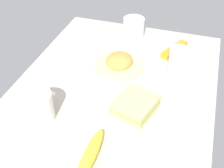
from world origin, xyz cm
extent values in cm
cube|color=#BCB29E|center=(0.00, 0.00, 1.00)|extent=(90.00, 64.00, 2.00)
cylinder|color=#EAE58C|center=(14.13, 1.81, 2.60)|extent=(17.81, 17.81, 1.20)
ellipsoid|color=#B28C3F|center=(14.13, 1.81, 4.29)|extent=(10.47, 9.42, 4.36)
cylinder|color=white|center=(-17.94, 16.28, 6.49)|extent=(9.14, 9.14, 8.99)
cylinder|color=tan|center=(-17.94, 16.28, 10.49)|extent=(8.04, 8.04, 0.40)
cylinder|color=white|center=(-11.73, 15.91, 6.94)|extent=(1.44, 4.18, 1.20)
cylinder|color=white|center=(34.36, 1.97, 6.38)|extent=(8.28, 8.28, 8.76)
cylinder|color=black|center=(34.36, 1.97, 10.26)|extent=(7.29, 7.29, 0.40)
cylinder|color=white|center=(39.88, 0.84, 6.82)|extent=(1.92, 3.89, 1.20)
cube|color=#DBB77A|center=(-6.45, -9.20, 2.80)|extent=(14.21, 13.41, 1.60)
cube|color=#8CB24C|center=(-6.45, -9.20, 4.20)|extent=(14.21, 13.41, 1.20)
cube|color=#DBB77A|center=(-6.45, -9.20, 5.60)|extent=(14.21, 13.41, 1.60)
cylinder|color=silver|center=(16.79, -18.08, 6.65)|extent=(6.44, 6.44, 9.30)
cylinder|color=white|center=(16.79, -18.08, 5.06)|extent=(5.79, 5.79, 6.13)
ellipsoid|color=yellow|center=(-26.77, -2.88, 3.63)|extent=(17.55, 3.30, 3.26)
cube|color=orange|center=(29.31, -15.43, 3.00)|extent=(13.75, 8.66, 2.00)
camera|label=1|loc=(-69.24, -22.19, 63.84)|focal=47.82mm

